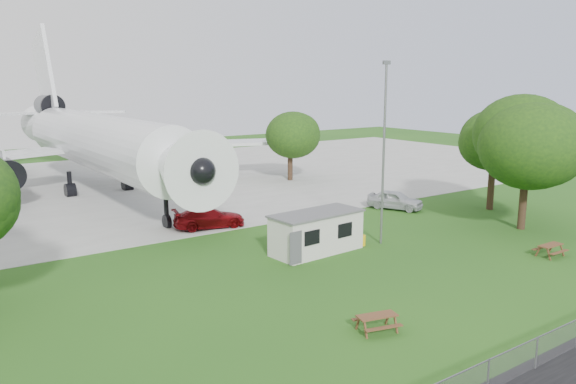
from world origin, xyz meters
TOP-DOWN VIEW (x-y plane):
  - ground at (0.00, 0.00)m, footprint 160.00×160.00m
  - concrete_apron at (0.00, 38.00)m, footprint 120.00×46.00m
  - airliner at (-2.00, 35.86)m, footprint 46.36×47.73m
  - site_cabin at (3.43, 7.18)m, footprint 6.83×3.12m
  - picnic_west at (-1.66, -3.61)m, footprint 2.12×1.90m
  - picnic_east at (14.87, -2.01)m, footprint 1.81×1.51m
  - fence at (0.00, -9.50)m, footprint 58.00×0.04m
  - lamp_mast at (8.20, 6.20)m, footprint 0.16×0.16m
  - tree_east_front at (19.48, 2.94)m, footprint 8.11×8.11m
  - tree_east_back at (23.25, 8.33)m, footprint 6.57×6.57m
  - tree_far_apron at (17.63, 30.11)m, footprint 6.71×6.71m
  - car_ne_hatch at (16.60, 13.07)m, footprint 3.76×5.09m
  - car_apron_van at (0.59, 16.63)m, footprint 5.67×3.31m

SIDE VIEW (x-z plane):
  - ground at x=0.00m, z-range 0.00..0.00m
  - picnic_west at x=-1.66m, z-range -0.38..0.38m
  - picnic_east at x=14.87m, z-range -0.38..0.38m
  - fence at x=0.00m, z-range -0.65..0.65m
  - concrete_apron at x=0.00m, z-range 0.00..0.03m
  - car_apron_van at x=0.59m, z-range 0.00..1.54m
  - car_ne_hatch at x=16.60m, z-range 0.00..1.61m
  - site_cabin at x=3.43m, z-range 0.00..2.62m
  - tree_far_apron at x=17.63m, z-range 0.85..9.29m
  - airliner at x=-2.00m, z-range -3.57..14.11m
  - tree_east_back at x=23.25m, z-range 1.33..10.58m
  - lamp_mast at x=8.20m, z-range 0.00..12.00m
  - tree_east_front at x=19.48m, z-range 1.27..11.94m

